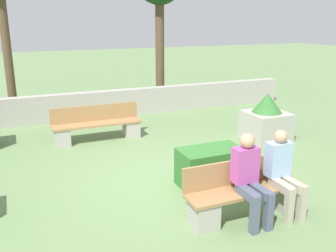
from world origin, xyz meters
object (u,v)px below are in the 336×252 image
person_seated_woman (249,174)px  planter_corner_left (266,119)px  bench_left_side (97,127)px  bench_front (245,196)px  person_seated_man (283,169)px

person_seated_woman → planter_corner_left: 4.18m
bench_left_side → person_seated_woman: bearing=-77.2°
bench_front → person_seated_woman: size_ratio=1.43×
bench_front → bench_left_side: bearing=105.6°
bench_left_side → person_seated_woman: (1.23, -4.69, 0.40)m
bench_left_side → planter_corner_left: (3.94, -1.52, 0.16)m
person_seated_man → person_seated_woman: person_seated_woman is taller
bench_front → bench_left_side: 4.72m
bench_front → person_seated_woman: bearing=-105.4°
person_seated_man → person_seated_woman: 0.61m
bench_front → person_seated_man: 0.71m
planter_corner_left → person_seated_woman: bearing=-130.5°
bench_front → planter_corner_left: (2.67, 3.03, 0.17)m
bench_front → person_seated_woman: person_seated_woman is taller
bench_front → person_seated_man: person_seated_man is taller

